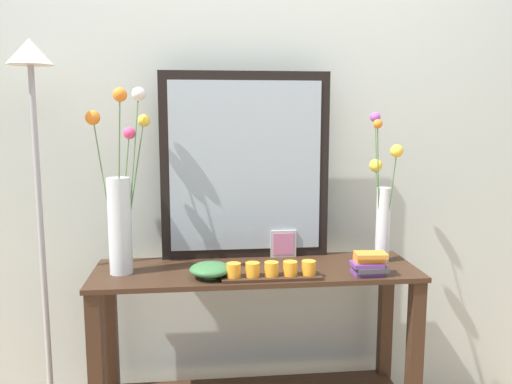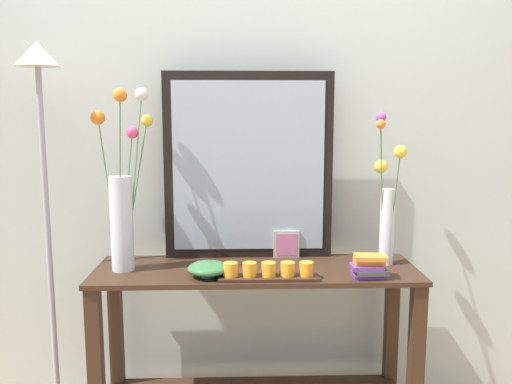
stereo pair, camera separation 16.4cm
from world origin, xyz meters
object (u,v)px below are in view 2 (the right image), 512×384
vase_right (387,204)px  candle_tray (269,272)px  console_table (256,339)px  floor_lamp (45,180)px  book_stack (369,267)px  tall_vase_left (122,202)px  picture_frame_small (286,244)px  mirror_leaning (249,166)px  decorative_bowl (208,268)px

vase_right → candle_tray: vase_right is taller
console_table → vase_right: size_ratio=2.08×
floor_lamp → book_stack: bearing=-8.9°
tall_vase_left → candle_tray: bearing=-14.7°
book_stack → floor_lamp: (-1.31, 0.20, 0.32)m
tall_vase_left → picture_frame_small: (0.69, 0.15, -0.22)m
console_table → picture_frame_small: size_ratio=11.04×
book_stack → mirror_leaning: bearing=145.7°
mirror_leaning → book_stack: mirror_leaning is taller
tall_vase_left → floor_lamp: (-0.33, 0.06, 0.08)m
picture_frame_small → floor_lamp: (-1.02, -0.09, 0.31)m
tall_vase_left → floor_lamp: bearing=170.1°
vase_right → picture_frame_small: bearing=166.2°
picture_frame_small → vase_right: bearing=-13.8°
decorative_bowl → floor_lamp: 0.78m
candle_tray → book_stack: book_stack is taller
candle_tray → book_stack: size_ratio=2.75×
candle_tray → tall_vase_left: bearing=165.3°
tall_vase_left → decorative_bowl: 0.45m
console_table → floor_lamp: size_ratio=0.78×
book_stack → floor_lamp: size_ratio=0.08×
tall_vase_left → vase_right: bearing=2.5°
mirror_leaning → vase_right: bearing=-11.8°
console_table → book_stack: (0.44, -0.14, 0.36)m
vase_right → tall_vase_left: bearing=-177.5°
mirror_leaning → book_stack: (0.47, -0.32, -0.37)m
candle_tray → decorative_bowl: bearing=170.5°
book_stack → floor_lamp: floor_lamp is taller
vase_right → console_table: bearing=-174.3°
tall_vase_left → candle_tray: 0.66m
decorative_bowl → book_stack: bearing=-3.0°
console_table → floor_lamp: bearing=175.8°
picture_frame_small → floor_lamp: floor_lamp is taller
book_stack → vase_right: bearing=58.8°
vase_right → floor_lamp: floor_lamp is taller
candle_tray → book_stack: (0.39, 0.01, 0.02)m
tall_vase_left → decorative_bowl: (0.35, -0.11, -0.25)m
console_table → candle_tray: candle_tray is taller
console_table → picture_frame_small: (0.14, 0.16, 0.37)m
console_table → vase_right: 0.80m
vase_right → mirror_leaning: bearing=168.2°
console_table → tall_vase_left: (-0.55, 0.01, 0.60)m
tall_vase_left → decorative_bowl: tall_vase_left is taller
candle_tray → picture_frame_small: size_ratio=3.22×
decorative_bowl → floor_lamp: (-0.68, 0.17, 0.33)m
tall_vase_left → book_stack: bearing=-8.5°
book_stack → floor_lamp: 1.37m
vase_right → picture_frame_small: size_ratio=5.31×
picture_frame_small → decorative_bowl: (-0.33, -0.27, -0.03)m
decorative_bowl → tall_vase_left: bearing=162.0°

